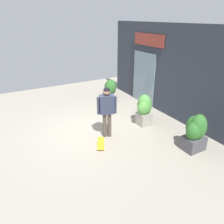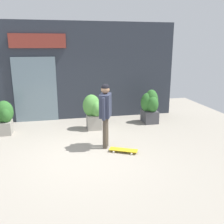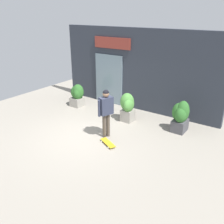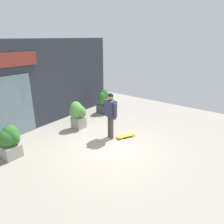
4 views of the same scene
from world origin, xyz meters
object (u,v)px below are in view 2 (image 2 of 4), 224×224
planter_box_left (4,116)px  planter_box_right (150,105)px  skateboarder (105,109)px  skateboard (123,150)px  planter_box_mid (93,109)px

planter_box_left → planter_box_right: bearing=2.4°
skateboarder → planter_box_right: (1.99, 1.92, -0.46)m
skateboarder → skateboard: size_ratio=2.30×
planter_box_right → planter_box_mid: bearing=-172.1°
skateboarder → planter_box_right: 2.80m
skateboard → planter_box_right: 2.90m
skateboard → planter_box_right: (1.60, 2.36, 0.57)m
skateboard → planter_box_left: bearing=173.6°
planter_box_mid → planter_box_left: bearing=178.2°
skateboard → planter_box_left: 3.98m
planter_box_mid → skateboarder: bearing=-85.9°
skateboard → planter_box_mid: size_ratio=0.65×
skateboarder → planter_box_left: bearing=170.0°
skateboarder → planter_box_mid: bearing=114.7°
planter_box_left → skateboard: bearing=-33.1°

